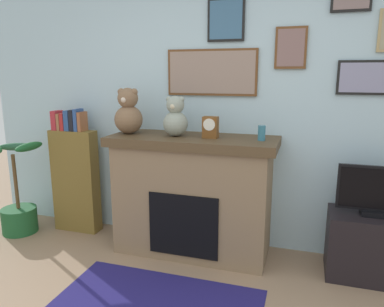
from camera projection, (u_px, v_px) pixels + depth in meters
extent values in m
cube|color=silver|center=(229.00, 109.00, 3.41)|extent=(5.20, 0.12, 2.60)
cube|color=brown|center=(212.00, 72.00, 3.31)|extent=(0.83, 0.02, 0.41)
cube|color=gray|center=(211.00, 72.00, 3.30)|extent=(0.79, 0.00, 0.37)
cube|color=black|center=(363.00, 78.00, 2.95)|extent=(0.40, 0.02, 0.28)
cube|color=#8D8CAE|center=(363.00, 78.00, 2.94)|extent=(0.36, 0.00, 0.24)
cube|color=brown|center=(291.00, 48.00, 3.07)|extent=(0.26, 0.02, 0.34)
cube|color=#846360|center=(291.00, 48.00, 3.06)|extent=(0.22, 0.00, 0.30)
cube|color=black|center=(226.00, 20.00, 3.18)|extent=(0.33, 0.02, 0.36)
cube|color=#3E698E|center=(226.00, 20.00, 3.17)|extent=(0.29, 0.00, 0.32)
cube|color=#8A6F51|center=(193.00, 199.00, 3.34)|extent=(1.36, 0.56, 1.00)
cube|color=brown|center=(193.00, 141.00, 3.22)|extent=(1.48, 0.62, 0.08)
cube|color=black|center=(183.00, 226.00, 3.10)|extent=(0.61, 0.02, 0.55)
cube|color=brown|center=(76.00, 181.00, 3.78)|extent=(0.48, 0.16, 1.06)
cube|color=#B72B35|center=(57.00, 120.00, 3.70)|extent=(0.06, 0.13, 0.19)
cube|color=#9E6440|center=(62.00, 122.00, 3.69)|extent=(0.03, 0.13, 0.17)
cube|color=red|center=(65.00, 122.00, 3.67)|extent=(0.04, 0.13, 0.17)
cube|color=#2B4D89|center=(70.00, 120.00, 3.65)|extent=(0.05, 0.13, 0.20)
cube|color=black|center=(74.00, 120.00, 3.64)|extent=(0.05, 0.13, 0.21)
cube|color=#2F4F90|center=(79.00, 120.00, 3.62)|extent=(0.04, 0.13, 0.22)
cube|color=#9F5C39|center=(82.00, 122.00, 3.61)|extent=(0.04, 0.13, 0.19)
cylinder|color=#1E592D|center=(20.00, 220.00, 3.80)|extent=(0.35, 0.35, 0.26)
cylinder|color=brown|center=(16.00, 182.00, 3.71)|extent=(0.04, 0.04, 0.57)
ellipsoid|color=#1C5B2B|center=(29.00, 147.00, 3.57)|extent=(0.10, 0.36, 0.08)
ellipsoid|color=#295C3E|center=(17.00, 147.00, 3.77)|extent=(0.37, 0.24, 0.08)
cube|color=black|center=(370.00, 247.00, 2.93)|extent=(0.66, 0.40, 0.53)
cube|color=black|center=(374.00, 213.00, 2.86)|extent=(0.20, 0.14, 0.04)
cube|color=black|center=(377.00, 189.00, 2.82)|extent=(0.58, 0.03, 0.36)
cube|color=black|center=(377.00, 189.00, 2.81)|extent=(0.54, 0.00, 0.32)
cylinder|color=teal|center=(262.00, 133.00, 3.00)|extent=(0.06, 0.06, 0.13)
cube|color=brown|center=(210.00, 127.00, 3.12)|extent=(0.13, 0.09, 0.18)
cylinder|color=white|center=(209.00, 125.00, 3.07)|extent=(0.10, 0.01, 0.10)
sphere|color=#816146|center=(129.00, 120.00, 3.34)|extent=(0.26, 0.26, 0.26)
sphere|color=#816146|center=(128.00, 98.00, 3.30)|extent=(0.19, 0.19, 0.19)
sphere|color=#816146|center=(121.00, 92.00, 3.31)|extent=(0.07, 0.07, 0.07)
sphere|color=#816146|center=(134.00, 92.00, 3.27)|extent=(0.07, 0.07, 0.07)
sphere|color=beige|center=(124.00, 100.00, 3.24)|extent=(0.06, 0.06, 0.06)
sphere|color=#959E91|center=(175.00, 124.00, 3.21)|extent=(0.22, 0.22, 0.22)
sphere|color=#959E91|center=(175.00, 105.00, 3.18)|extent=(0.16, 0.16, 0.16)
sphere|color=#959E91|center=(169.00, 99.00, 3.19)|extent=(0.06, 0.06, 0.06)
sphere|color=#959E91|center=(181.00, 99.00, 3.15)|extent=(0.06, 0.06, 0.06)
sphere|color=beige|center=(173.00, 106.00, 3.12)|extent=(0.05, 0.05, 0.05)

